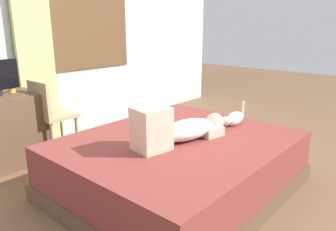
{
  "coord_description": "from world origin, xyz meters",
  "views": [
    {
      "loc": [
        -2.08,
        -1.55,
        1.44
      ],
      "look_at": [
        0.07,
        0.32,
        0.63
      ],
      "focal_mm": 34.77,
      "sensor_mm": 36.0,
      "label": 1
    }
  ],
  "objects": [
    {
      "name": "person_lying",
      "position": [
        -0.08,
        0.07,
        0.59
      ],
      "size": [
        0.94,
        0.4,
        0.34
      ],
      "color": "silver",
      "rests_on": "bed"
    },
    {
      "name": "cat",
      "position": [
        0.62,
        -0.05,
        0.55
      ],
      "size": [
        0.36,
        0.12,
        0.21
      ],
      "color": "silver",
      "rests_on": "bed"
    },
    {
      "name": "bed",
      "position": [
        -0.03,
        0.12,
        0.24
      ],
      "size": [
        1.98,
        1.66,
        0.48
      ],
      "color": "brown",
      "rests_on": "ground"
    },
    {
      "name": "back_wall_with_window",
      "position": [
        0.01,
        2.23,
        1.45
      ],
      "size": [
        6.4,
        0.14,
        2.9
      ],
      "color": "silver",
      "rests_on": "ground"
    },
    {
      "name": "chair_by_desk",
      "position": [
        -0.37,
        1.64,
        0.51
      ],
      "size": [
        0.39,
        0.39,
        0.86
      ],
      "color": "tan",
      "rests_on": "ground"
    },
    {
      "name": "curtain_left",
      "position": [
        -0.22,
        2.11,
        1.26
      ],
      "size": [
        0.44,
        0.06,
        2.52
      ],
      "primitive_type": "cube",
      "color": "#ADCC75",
      "rests_on": "ground"
    },
    {
      "name": "cup",
      "position": [
        -0.64,
        1.88,
        0.79
      ],
      "size": [
        0.08,
        0.08,
        0.09
      ],
      "primitive_type": "cylinder",
      "color": "gold",
      "rests_on": "desk"
    },
    {
      "name": "ground_plane",
      "position": [
        0.0,
        0.0,
        0.0
      ],
      "size": [
        16.0,
        16.0,
        0.0
      ],
      "primitive_type": "plane",
      "color": "brown"
    }
  ]
}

